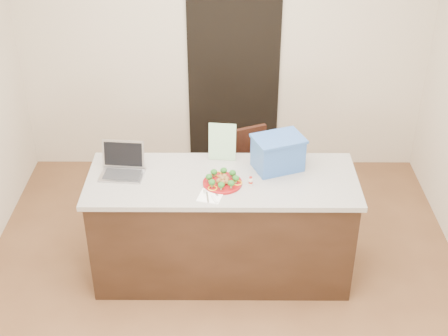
{
  "coord_description": "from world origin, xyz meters",
  "views": [
    {
      "loc": [
        0.03,
        -3.72,
        3.48
      ],
      "look_at": [
        0.01,
        0.2,
        1.04
      ],
      "focal_mm": 50.0,
      "sensor_mm": 36.0,
      "label": 1
    }
  ],
  "objects_px": {
    "blue_box": "(278,153)",
    "chair": "(243,175)",
    "napkin": "(210,196)",
    "plate": "(222,183)",
    "yogurt_bottle": "(251,181)",
    "laptop": "(123,165)",
    "island": "(222,227)"
  },
  "relations": [
    {
      "from": "plate",
      "to": "laptop",
      "type": "xyz_separation_m",
      "value": [
        -0.77,
        0.17,
        0.05
      ]
    },
    {
      "from": "laptop",
      "to": "blue_box",
      "type": "xyz_separation_m",
      "value": [
        1.19,
        0.06,
        0.07
      ]
    },
    {
      "from": "yogurt_bottle",
      "to": "laptop",
      "type": "bearing_deg",
      "value": 169.81
    },
    {
      "from": "plate",
      "to": "napkin",
      "type": "bearing_deg",
      "value": -117.09
    },
    {
      "from": "blue_box",
      "to": "laptop",
      "type": "bearing_deg",
      "value": 161.92
    },
    {
      "from": "chair",
      "to": "blue_box",
      "type": "bearing_deg",
      "value": -87.28
    },
    {
      "from": "laptop",
      "to": "chair",
      "type": "bearing_deg",
      "value": 36.11
    },
    {
      "from": "yogurt_bottle",
      "to": "laptop",
      "type": "relative_size",
      "value": 0.19
    },
    {
      "from": "plate",
      "to": "chair",
      "type": "height_order",
      "value": "plate"
    },
    {
      "from": "yogurt_bottle",
      "to": "chair",
      "type": "height_order",
      "value": "yogurt_bottle"
    },
    {
      "from": "plate",
      "to": "blue_box",
      "type": "height_order",
      "value": "blue_box"
    },
    {
      "from": "napkin",
      "to": "laptop",
      "type": "height_order",
      "value": "laptop"
    },
    {
      "from": "napkin",
      "to": "plate",
      "type": "bearing_deg",
      "value": 62.91
    },
    {
      "from": "yogurt_bottle",
      "to": "napkin",
      "type": "bearing_deg",
      "value": -151.15
    },
    {
      "from": "laptop",
      "to": "chair",
      "type": "height_order",
      "value": "laptop"
    },
    {
      "from": "napkin",
      "to": "chair",
      "type": "bearing_deg",
      "value": 73.65
    },
    {
      "from": "blue_box",
      "to": "plate",
      "type": "bearing_deg",
      "value": -172.5
    },
    {
      "from": "plate",
      "to": "laptop",
      "type": "distance_m",
      "value": 0.79
    },
    {
      "from": "napkin",
      "to": "chair",
      "type": "xyz_separation_m",
      "value": [
        0.27,
        0.91,
        -0.39
      ]
    },
    {
      "from": "plate",
      "to": "chair",
      "type": "distance_m",
      "value": 0.86
    },
    {
      "from": "napkin",
      "to": "laptop",
      "type": "distance_m",
      "value": 0.76
    },
    {
      "from": "blue_box",
      "to": "chair",
      "type": "xyz_separation_m",
      "value": [
        -0.25,
        0.51,
        -0.52
      ]
    },
    {
      "from": "napkin",
      "to": "blue_box",
      "type": "relative_size",
      "value": 0.37
    },
    {
      "from": "island",
      "to": "blue_box",
      "type": "bearing_deg",
      "value": 19.79
    },
    {
      "from": "plate",
      "to": "blue_box",
      "type": "bearing_deg",
      "value": 28.51
    },
    {
      "from": "napkin",
      "to": "blue_box",
      "type": "bearing_deg",
      "value": 37.99
    },
    {
      "from": "plate",
      "to": "napkin",
      "type": "height_order",
      "value": "plate"
    },
    {
      "from": "laptop",
      "to": "chair",
      "type": "relative_size",
      "value": 0.37
    },
    {
      "from": "napkin",
      "to": "yogurt_bottle",
      "type": "bearing_deg",
      "value": 28.85
    },
    {
      "from": "plate",
      "to": "laptop",
      "type": "bearing_deg",
      "value": 167.47
    },
    {
      "from": "laptop",
      "to": "yogurt_bottle",
      "type": "bearing_deg",
      "value": -5.13
    },
    {
      "from": "yogurt_bottle",
      "to": "plate",
      "type": "bearing_deg",
      "value": 178.6
    }
  ]
}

